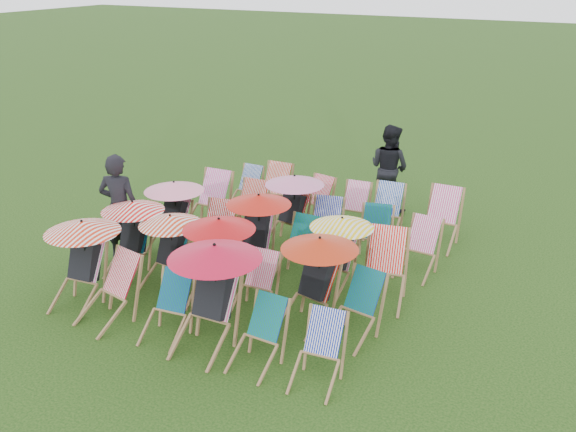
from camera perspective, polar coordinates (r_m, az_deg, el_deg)
The scene contains 33 objects.
ground at distance 10.47m, azimuth -1.53°, elevation -5.11°, with size 100.00×100.00×0.00m, color black.
deckchair_0 at distance 9.78m, azimuth -18.04°, elevation -3.90°, with size 1.08×1.15×1.28m.
deckchair_1 at distance 9.30m, azimuth -15.72°, elevation -6.41°, with size 0.79×0.97×0.94m.
deckchair_2 at distance 8.78m, azimuth -10.75°, elevation -8.08°, with size 0.63×0.82×0.84m.
deckchair_3 at distance 8.31m, azimuth -7.05°, elevation -7.02°, with size 1.20×1.25×1.43m.
deckchair_4 at distance 8.07m, azimuth -2.72°, elevation -10.59°, with size 0.59×0.80×0.83m.
deckchair_5 at distance 7.78m, azimuth 2.69°, elevation -12.02°, with size 0.61×0.80×0.83m.
deckchair_6 at distance 10.59m, azimuth -13.88°, elevation -1.71°, with size 1.00×1.06×1.19m.
deckchair_7 at distance 10.02m, azimuth -10.75°, elevation -2.95°, with size 0.97×1.03×1.15m.
deckchair_8 at distance 9.47m, azimuth -6.51°, elevation -3.79°, with size 1.07×1.16×1.27m.
deckchair_9 at distance 9.26m, azimuth -2.97°, elevation -6.10°, with size 0.56×0.77×0.82m.
deckchair_10 at distance 8.84m, azimuth 2.19°, elevation -5.63°, with size 1.07×1.14×1.27m.
deckchair_11 at distance 8.65m, azimuth 5.95°, elevation -8.14°, with size 0.71×0.89×0.87m.
deckchair_12 at distance 11.25m, azimuth -10.39°, elevation 0.11°, with size 1.03×1.08×1.22m.
deckchair_13 at distance 10.83m, azimuth -6.51°, elevation -1.54°, with size 0.76×0.96×0.95m.
deckchair_14 at distance 10.39m, azimuth -2.96°, elevation -1.33°, with size 1.05×1.15×1.25m.
deckchair_15 at distance 10.14m, azimuth 0.86°, elevation -3.10°, with size 0.63×0.87×0.94m.
deckchair_16 at distance 9.77m, azimuth 4.29°, elevation -3.25°, with size 0.97×1.02×1.16m.
deckchair_17 at distance 9.56m, azimuth 8.47°, elevation -4.69°, with size 0.85×1.06×1.03m.
deckchair_18 at distance 12.13m, azimuth -7.18°, elevation 1.26°, with size 0.71×0.97×1.03m.
deckchair_19 at distance 11.82m, azimuth -3.69°, elevation 0.59°, with size 0.64×0.88×0.94m.
deckchair_20 at distance 11.35m, azimuth 0.14°, elevation 0.70°, with size 1.04×1.10×1.24m.
deckchair_21 at distance 11.06m, azimuth 3.24°, elevation -1.05°, with size 0.75×0.93×0.90m.
deckchair_22 at distance 10.81m, azimuth 7.66°, elevation -1.80°, with size 0.74×0.92×0.89m.
deckchair_23 at distance 10.51m, azimuth 11.50°, elevation -2.83°, with size 0.63×0.84×0.87m.
deckchair_24 at distance 13.12m, azimuth -3.83°, elevation 2.48°, with size 0.56×0.77×0.82m.
deckchair_25 at distance 12.78m, azimuth -1.46°, elevation 2.30°, with size 0.66×0.90×0.95m.
deckchair_26 at distance 12.31m, azimuth 2.24°, elevation 1.31°, with size 0.71×0.89×0.86m.
deckchair_27 at distance 12.09m, azimuth 5.77°, elevation 0.75°, with size 0.61×0.81×0.84m.
deckchair_28 at distance 11.84m, azimuth 8.60°, elevation 0.36°, with size 0.68×0.89×0.92m.
deckchair_29 at distance 11.63m, azimuth 13.34°, elevation -0.23°, with size 0.66×0.91×0.98m.
person_left at distance 10.99m, azimuth -14.75°, elevation 0.73°, with size 0.67×0.44×1.84m, color black.
person_rear at distance 12.99m, azimuth 8.97°, elevation 4.25°, with size 0.86×0.67×1.76m, color black.
Camera 1 is at (4.60, -8.13, 4.74)m, focal length 40.00 mm.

